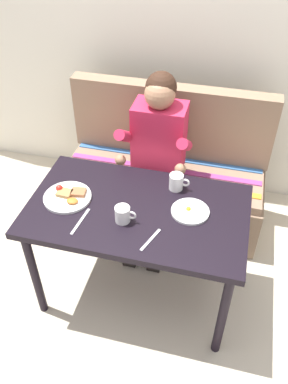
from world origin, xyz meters
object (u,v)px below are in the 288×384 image
(person, at_px, (157,146))
(plate_eggs, at_px, (190,211))
(knife, at_px, (80,221))
(couch, at_px, (164,180))
(coffee_mug_second, at_px, (123,214))
(coffee_mug, at_px, (177,182))
(fork, at_px, (151,240))
(plate_breakfast, at_px, (68,196))
(table, at_px, (137,219))

(person, bearing_deg, plate_eggs, -60.72)
(person, height_order, knife, person)
(couch, xyz_separation_m, person, (-0.03, -0.17, 0.41))
(person, relative_size, coffee_mug_second, 10.27)
(coffee_mug, bearing_deg, coffee_mug_second, -123.97)
(couch, height_order, coffee_mug, couch)
(plate_eggs, relative_size, coffee_mug, 1.74)
(couch, relative_size, fork, 8.47)
(coffee_mug, bearing_deg, person, 118.11)
(plate_breakfast, bearing_deg, plate_eggs, 4.46)
(table, xyz_separation_m, coffee_mug, (0.17, 0.22, 0.13))
(plate_eggs, height_order, coffee_mug, coffee_mug)
(table, xyz_separation_m, plate_eggs, (0.28, 0.04, 0.09))
(plate_eggs, bearing_deg, table, -172.48)
(table, distance_m, couch, 0.83)
(coffee_mug, relative_size, fork, 0.69)
(coffee_mug, distance_m, fork, 0.43)
(table, height_order, person, person)
(coffee_mug_second, xyz_separation_m, knife, (-0.21, -0.06, -0.04))
(fork, height_order, knife, same)
(fork, bearing_deg, plate_eggs, 77.35)
(plate_eggs, xyz_separation_m, fork, (-0.16, -0.25, -0.01))
(table, distance_m, coffee_mug, 0.31)
(table, distance_m, plate_breakfast, 0.41)
(couch, height_order, knife, couch)
(coffee_mug_second, bearing_deg, table, 67.40)
(table, height_order, couch, couch)
(table, xyz_separation_m, plate_breakfast, (-0.39, -0.02, 0.09))
(plate_breakfast, distance_m, fork, 0.55)
(coffee_mug, xyz_separation_m, coffee_mug_second, (-0.22, -0.33, -0.00))
(person, height_order, coffee_mug, person)
(couch, xyz_separation_m, fork, (0.13, -0.97, 0.40))
(knife, bearing_deg, person, 79.22)
(plate_breakfast, height_order, coffee_mug_second, coffee_mug_second)
(plate_breakfast, height_order, fork, plate_breakfast)
(coffee_mug_second, bearing_deg, fork, -30.14)
(coffee_mug, height_order, coffee_mug_second, coffee_mug)
(coffee_mug_second, xyz_separation_m, fork, (0.17, -0.10, -0.04))
(plate_eggs, xyz_separation_m, coffee_mug, (-0.11, 0.18, 0.04))
(person, xyz_separation_m, plate_eggs, (0.31, -0.55, -0.00))
(person, relative_size, fork, 7.13)
(coffee_mug, xyz_separation_m, fork, (-0.05, -0.43, -0.05))
(fork, bearing_deg, knife, -165.19)
(knife, bearing_deg, plate_breakfast, 136.46)
(couch, height_order, coffee_mug_second, couch)
(person, xyz_separation_m, plate_breakfast, (-0.37, -0.61, 0.00))
(table, bearing_deg, couch, 90.00)
(person, bearing_deg, coffee_mug_second, -91.61)
(person, xyz_separation_m, fork, (0.15, -0.80, -0.01))
(couch, distance_m, coffee_mug, 0.73)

